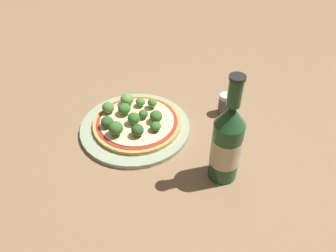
% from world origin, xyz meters
% --- Properties ---
extents(ground_plane, '(3.00, 3.00, 0.00)m').
position_xyz_m(ground_plane, '(0.00, 0.00, 0.00)').
color(ground_plane, '#846647').
extents(plate, '(0.28, 0.28, 0.01)m').
position_xyz_m(plate, '(0.01, -0.01, 0.01)').
color(plate, '#93A384').
rests_on(plate, ground_plane).
extents(pizza, '(0.22, 0.22, 0.01)m').
position_xyz_m(pizza, '(0.01, -0.00, 0.02)').
color(pizza, tan).
rests_on(pizza, plate).
extents(broccoli_floret_0, '(0.02, 0.02, 0.02)m').
position_xyz_m(broccoli_floret_0, '(0.02, 0.02, 0.04)').
color(broccoli_floret_0, '#7A9E5B').
rests_on(broccoli_floret_0, pizza).
extents(broccoli_floret_1, '(0.03, 0.03, 0.03)m').
position_xyz_m(broccoli_floret_1, '(0.05, -0.04, 0.04)').
color(broccoli_floret_1, '#7A9E5B').
rests_on(broccoli_floret_1, pizza).
extents(broccoli_floret_2, '(0.03, 0.03, 0.03)m').
position_xyz_m(broccoli_floret_2, '(-0.03, -0.00, 0.04)').
color(broccoli_floret_2, '#7A9E5B').
rests_on(broccoli_floret_2, pizza).
extents(broccoli_floret_3, '(0.03, 0.03, 0.02)m').
position_xyz_m(broccoli_floret_3, '(0.07, -0.00, 0.04)').
color(broccoli_floret_3, '#7A9E5B').
rests_on(broccoli_floret_3, pizza).
extents(broccoli_floret_4, '(0.03, 0.03, 0.03)m').
position_xyz_m(broccoli_floret_4, '(-0.03, -0.06, 0.04)').
color(broccoli_floret_4, '#7A9E5B').
rests_on(broccoli_floret_4, pizza).
extents(broccoli_floret_5, '(0.03, 0.03, 0.03)m').
position_xyz_m(broccoli_floret_5, '(-0.06, 0.03, 0.04)').
color(broccoli_floret_5, '#7A9E5B').
rests_on(broccoli_floret_5, pizza).
extents(broccoli_floret_6, '(0.03, 0.03, 0.03)m').
position_xyz_m(broccoli_floret_6, '(0.01, -0.01, 0.04)').
color(broccoli_floret_6, '#7A9E5B').
rests_on(broccoli_floret_6, pizza).
extents(broccoli_floret_7, '(0.02, 0.02, 0.03)m').
position_xyz_m(broccoli_floret_7, '(0.01, 0.06, 0.04)').
color(broccoli_floret_7, '#7A9E5B').
rests_on(broccoli_floret_7, pizza).
extents(broccoli_floret_8, '(0.03, 0.03, 0.04)m').
position_xyz_m(broccoli_floret_8, '(0.01, -0.07, 0.05)').
color(broccoli_floret_8, '#7A9E5B').
rests_on(broccoli_floret_8, pizza).
extents(broccoli_floret_9, '(0.03, 0.03, 0.03)m').
position_xyz_m(broccoli_floret_9, '(0.05, 0.03, 0.04)').
color(broccoli_floret_9, '#7A9E5B').
rests_on(broccoli_floret_9, pizza).
extents(broccoli_floret_10, '(0.02, 0.02, 0.02)m').
position_xyz_m(broccoli_floret_10, '(-0.02, 0.05, 0.04)').
color(broccoli_floret_10, '#7A9E5B').
rests_on(broccoli_floret_10, pizza).
extents(broccoli_floret_11, '(0.03, 0.03, 0.03)m').
position_xyz_m(broccoli_floret_11, '(-0.07, -0.02, 0.04)').
color(broccoli_floret_11, '#7A9E5B').
rests_on(broccoli_floret_11, pizza).
extents(beer_bottle, '(0.06, 0.06, 0.25)m').
position_xyz_m(beer_bottle, '(0.26, 0.00, 0.10)').
color(beer_bottle, '#234C28').
rests_on(beer_bottle, ground_plane).
extents(pepper_shaker, '(0.03, 0.03, 0.06)m').
position_xyz_m(pepper_shaker, '(0.15, 0.19, 0.03)').
color(pepper_shaker, '#4C4C51').
rests_on(pepper_shaker, ground_plane).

